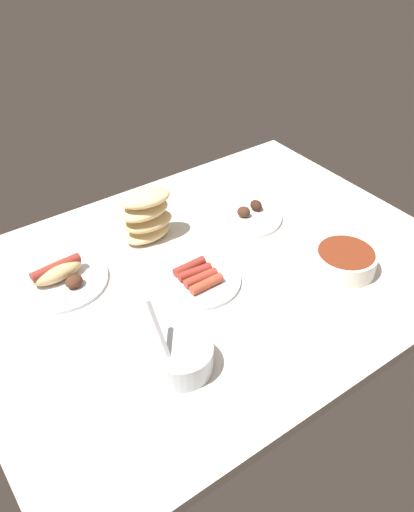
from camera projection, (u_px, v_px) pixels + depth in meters
The scene contains 7 objects.
ground_plane at pixel (211, 274), 132.68cm from camera, with size 120.00×90.00×3.00cm, color silver.
plate_grilled_meat at pixel (245, 215), 149.19cm from camera, with size 21.19×21.19×4.14cm.
plate_sausages at pixel (198, 279), 127.58cm from camera, with size 20.77×20.77×3.31cm.
bowl_chili at pixel (345, 260), 130.05cm from camera, with size 15.35×15.35×5.44cm.
plate_hotdog_assembled at pixel (58, 276), 127.14cm from camera, with size 23.84×23.84×5.61cm.
bowl_coleslaw at pixel (180, 356), 105.65cm from camera, with size 13.25×13.25×15.83cm.
bread_stack at pixel (146, 216), 137.64cm from camera, with size 14.46×9.82×14.40cm.
Camera 1 is at (59.65, 81.46, 84.70)cm, focal length 37.22 mm.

